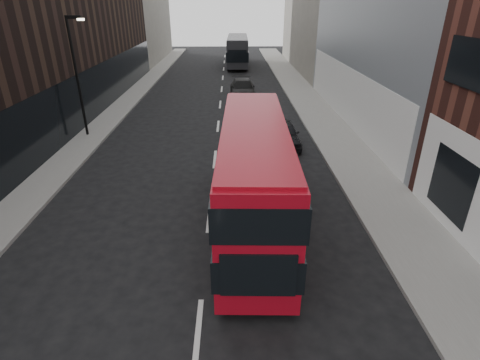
{
  "coord_description": "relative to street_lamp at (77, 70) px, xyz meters",
  "views": [
    {
      "loc": [
        0.94,
        -5.09,
        7.91
      ],
      "look_at": [
        1.2,
        6.13,
        2.5
      ],
      "focal_mm": 28.0,
      "sensor_mm": 36.0,
      "label": 1
    }
  ],
  "objects": [
    {
      "name": "car_b",
      "position": [
        11.12,
        0.93,
        -3.4
      ],
      "size": [
        1.69,
        4.77,
        1.57
      ],
      "primitive_type": "imported",
      "rotation": [
        0.0,
        0.0,
        -0.01
      ],
      "color": "gray",
      "rests_on": "ground"
    },
    {
      "name": "sidewalk_right",
      "position": [
        15.72,
        7.0,
        -4.11
      ],
      "size": [
        3.0,
        80.0,
        0.15
      ],
      "primitive_type": "cube",
      "color": "slate",
      "rests_on": "ground"
    },
    {
      "name": "sidewalk_left",
      "position": [
        0.22,
        7.0,
        -4.11
      ],
      "size": [
        2.0,
        80.0,
        0.15
      ],
      "primitive_type": "cube",
      "color": "slate",
      "rests_on": "ground"
    },
    {
      "name": "car_c",
      "position": [
        10.18,
        10.57,
        -3.41
      ],
      "size": [
        2.25,
        5.37,
        1.55
      ],
      "primitive_type": "imported",
      "rotation": [
        0.0,
        0.0,
        0.01
      ],
      "color": "black",
      "rests_on": "ground"
    },
    {
      "name": "red_bus",
      "position": [
        9.96,
        -10.75,
        -1.92
      ],
      "size": [
        2.72,
        10.16,
        4.07
      ],
      "rotation": [
        0.0,
        0.0,
        -0.03
      ],
      "color": "maroon",
      "rests_on": "ground"
    },
    {
      "name": "grey_bus",
      "position": [
        10.04,
        28.52,
        -2.21
      ],
      "size": [
        2.93,
        11.48,
        3.68
      ],
      "rotation": [
        0.0,
        0.0,
        -0.02
      ],
      "color": "black",
      "rests_on": "ground"
    },
    {
      "name": "building_left_far",
      "position": [
        -3.28,
        34.0,
        2.32
      ],
      "size": [
        5.0,
        20.0,
        13.0
      ],
      "primitive_type": "cube",
      "color": "slate",
      "rests_on": "ground"
    },
    {
      "name": "building_left_mid",
      "position": [
        -3.28,
        12.0,
        2.82
      ],
      "size": [
        5.0,
        24.0,
        14.0
      ],
      "primitive_type": "cube",
      "color": "black",
      "rests_on": "ground"
    },
    {
      "name": "car_a",
      "position": [
        12.28,
        -1.74,
        -3.48
      ],
      "size": [
        1.84,
        4.21,
        1.41
      ],
      "primitive_type": "imported",
      "rotation": [
        0.0,
        0.0,
        0.04
      ],
      "color": "black",
      "rests_on": "ground"
    },
    {
      "name": "street_lamp",
      "position": [
        0.0,
        0.0,
        0.0
      ],
      "size": [
        1.06,
        0.22,
        7.0
      ],
      "color": "black",
      "rests_on": "sidewalk_left"
    }
  ]
}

